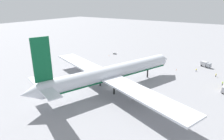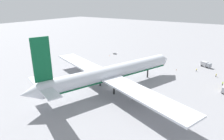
{
  "view_description": "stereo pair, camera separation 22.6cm",
  "coord_description": "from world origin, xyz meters",
  "px_view_note": "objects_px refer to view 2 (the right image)",
  "views": [
    {
      "loc": [
        -64.75,
        -43.89,
        35.74
      ],
      "look_at": [
        3.72,
        2.84,
        6.64
      ],
      "focal_mm": 31.57,
      "sensor_mm": 36.0,
      "label": 1
    },
    {
      "loc": [
        -64.62,
        -44.07,
        35.74
      ],
      "look_at": [
        3.72,
        2.84,
        6.64
      ],
      "focal_mm": 31.57,
      "sensor_mm": 36.0,
      "label": 2
    }
  ],
  "objects_px": {
    "airliner": "(110,73)",
    "ground_worker_1": "(223,83)",
    "baggage_cart_0": "(115,53)",
    "ground_worker_3": "(216,75)",
    "traffic_cone_1": "(177,70)",
    "service_truck_1": "(206,64)",
    "ground_worker_2": "(196,70)",
    "traffic_cone_0": "(109,55)"
  },
  "relations": [
    {
      "from": "airliner",
      "to": "traffic_cone_1",
      "type": "xyz_separation_m",
      "value": [
        40.55,
        -16.21,
        -6.73
      ]
    },
    {
      "from": "ground_worker_2",
      "to": "ground_worker_3",
      "type": "bearing_deg",
      "value": -105.62
    },
    {
      "from": "ground_worker_1",
      "to": "traffic_cone_1",
      "type": "distance_m",
      "value": 25.1
    },
    {
      "from": "baggage_cart_0",
      "to": "ground_worker_3",
      "type": "height_order",
      "value": "ground_worker_3"
    },
    {
      "from": "ground_worker_3",
      "to": "traffic_cone_1",
      "type": "height_order",
      "value": "ground_worker_3"
    },
    {
      "from": "traffic_cone_0",
      "to": "ground_worker_3",
      "type": "bearing_deg",
      "value": -92.15
    },
    {
      "from": "airliner",
      "to": "service_truck_1",
      "type": "distance_m",
      "value": 62.36
    },
    {
      "from": "baggage_cart_0",
      "to": "ground_worker_2",
      "type": "relative_size",
      "value": 1.85
    },
    {
      "from": "baggage_cart_0",
      "to": "traffic_cone_1",
      "type": "xyz_separation_m",
      "value": [
        -9.68,
        -47.16,
        -0.39
      ]
    },
    {
      "from": "airliner",
      "to": "traffic_cone_0",
      "type": "relative_size",
      "value": 146.32
    },
    {
      "from": "baggage_cart_0",
      "to": "traffic_cone_1",
      "type": "height_order",
      "value": "baggage_cart_0"
    },
    {
      "from": "ground_worker_3",
      "to": "traffic_cone_1",
      "type": "relative_size",
      "value": 3.11
    },
    {
      "from": "baggage_cart_0",
      "to": "ground_worker_3",
      "type": "relative_size",
      "value": 1.75
    },
    {
      "from": "airliner",
      "to": "service_truck_1",
      "type": "height_order",
      "value": "airliner"
    },
    {
      "from": "ground_worker_3",
      "to": "ground_worker_1",
      "type": "bearing_deg",
      "value": -157.83
    },
    {
      "from": "baggage_cart_0",
      "to": "ground_worker_1",
      "type": "xyz_separation_m",
      "value": [
        -18.71,
        -70.56,
        0.23
      ]
    },
    {
      "from": "ground_worker_1",
      "to": "airliner",
      "type": "bearing_deg",
      "value": 128.5
    },
    {
      "from": "baggage_cart_0",
      "to": "traffic_cone_0",
      "type": "height_order",
      "value": "baggage_cart_0"
    },
    {
      "from": "service_truck_1",
      "to": "ground_worker_3",
      "type": "height_order",
      "value": "service_truck_1"
    },
    {
      "from": "service_truck_1",
      "to": "traffic_cone_0",
      "type": "xyz_separation_m",
      "value": [
        -11.41,
        59.66,
        -1.35
      ]
    },
    {
      "from": "ground_worker_2",
      "to": "traffic_cone_0",
      "type": "relative_size",
      "value": 2.93
    },
    {
      "from": "service_truck_1",
      "to": "ground_worker_2",
      "type": "distance_m",
      "value": 11.48
    },
    {
      "from": "baggage_cart_0",
      "to": "traffic_cone_0",
      "type": "bearing_deg",
      "value": 175.92
    },
    {
      "from": "traffic_cone_1",
      "to": "ground_worker_3",
      "type": "bearing_deg",
      "value": -87.5
    },
    {
      "from": "airliner",
      "to": "ground_worker_3",
      "type": "xyz_separation_m",
      "value": [
        41.4,
        -35.59,
        -6.14
      ]
    },
    {
      "from": "airliner",
      "to": "ground_worker_2",
      "type": "bearing_deg",
      "value": -30.18
    },
    {
      "from": "airliner",
      "to": "ground_worker_3",
      "type": "height_order",
      "value": "airliner"
    },
    {
      "from": "ground_worker_1",
      "to": "service_truck_1",
      "type": "bearing_deg",
      "value": 25.5
    },
    {
      "from": "service_truck_1",
      "to": "baggage_cart_0",
      "type": "xyz_separation_m",
      "value": [
        -5.09,
        59.21,
        -0.96
      ]
    },
    {
      "from": "service_truck_1",
      "to": "baggage_cart_0",
      "type": "height_order",
      "value": "service_truck_1"
    },
    {
      "from": "ground_worker_2",
      "to": "ground_worker_3",
      "type": "height_order",
      "value": "ground_worker_3"
    },
    {
      "from": "service_truck_1",
      "to": "ground_worker_3",
      "type": "bearing_deg",
      "value": -152.25
    },
    {
      "from": "service_truck_1",
      "to": "baggage_cart_0",
      "type": "bearing_deg",
      "value": 94.91
    },
    {
      "from": "airliner",
      "to": "traffic_cone_0",
      "type": "bearing_deg",
      "value": 35.57
    },
    {
      "from": "service_truck_1",
      "to": "baggage_cart_0",
      "type": "relative_size",
      "value": 2.02
    },
    {
      "from": "baggage_cart_0",
      "to": "ground_worker_1",
      "type": "relative_size",
      "value": 1.7
    },
    {
      "from": "airliner",
      "to": "ground_worker_2",
      "type": "relative_size",
      "value": 49.91
    },
    {
      "from": "service_truck_1",
      "to": "traffic_cone_0",
      "type": "height_order",
      "value": "service_truck_1"
    },
    {
      "from": "ground_worker_3",
      "to": "ground_worker_2",
      "type": "bearing_deg",
      "value": 74.38
    },
    {
      "from": "airliner",
      "to": "ground_worker_3",
      "type": "relative_size",
      "value": 47.11
    },
    {
      "from": "ground_worker_2",
      "to": "baggage_cart_0",
      "type": "bearing_deg",
      "value": 83.89
    },
    {
      "from": "airliner",
      "to": "ground_worker_1",
      "type": "height_order",
      "value": "airliner"
    }
  ]
}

